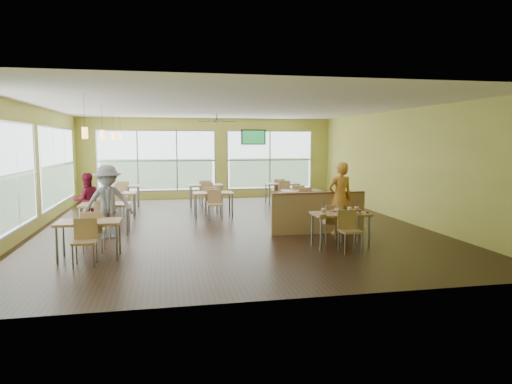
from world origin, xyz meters
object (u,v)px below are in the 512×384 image
(half_wall_divider, at_px, (318,213))
(food_basket, at_px, (356,211))
(man_plaid, at_px, (340,198))
(main_table, at_px, (340,218))

(half_wall_divider, height_order, food_basket, half_wall_divider)
(man_plaid, bearing_deg, main_table, 60.72)
(half_wall_divider, bearing_deg, main_table, -90.00)
(main_table, height_order, half_wall_divider, half_wall_divider)
(main_table, height_order, man_plaid, man_plaid)
(main_table, relative_size, half_wall_divider, 0.63)
(man_plaid, height_order, food_basket, man_plaid)
(man_plaid, distance_m, food_basket, 1.28)
(main_table, bearing_deg, food_basket, 5.80)
(main_table, height_order, food_basket, main_table)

